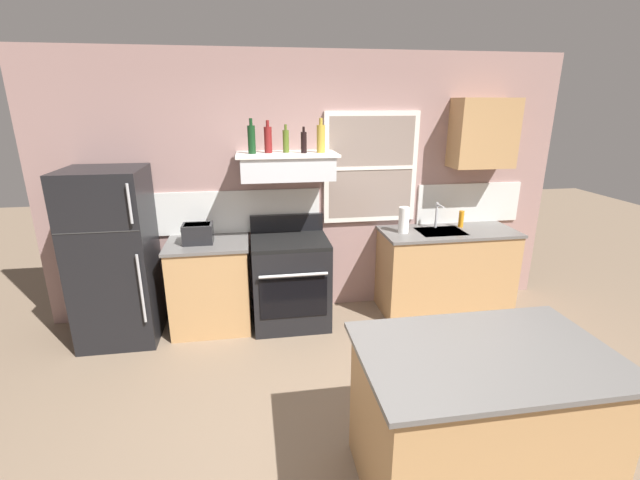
% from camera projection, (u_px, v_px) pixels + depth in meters
% --- Properties ---
extents(ground_plane, '(16.00, 16.00, 0.00)m').
position_uv_depth(ground_plane, '(357.00, 453.00, 2.85)').
color(ground_plane, '#7A6651').
extents(back_wall, '(5.40, 0.11, 2.70)m').
position_uv_depth(back_wall, '(312.00, 187.00, 4.54)').
color(back_wall, gray).
rests_on(back_wall, ground_plane).
extents(refrigerator, '(0.70, 0.72, 1.65)m').
position_uv_depth(refrigerator, '(114.00, 257.00, 4.04)').
color(refrigerator, black).
rests_on(refrigerator, ground_plane).
extents(counter_left_of_stove, '(0.79, 0.63, 0.91)m').
position_uv_depth(counter_left_of_stove, '(211.00, 285.00, 4.34)').
color(counter_left_of_stove, tan).
rests_on(counter_left_of_stove, ground_plane).
extents(toaster, '(0.30, 0.20, 0.19)m').
position_uv_depth(toaster, '(198.00, 233.00, 4.14)').
color(toaster, black).
rests_on(toaster, counter_left_of_stove).
extents(stove_range, '(0.76, 0.69, 1.09)m').
position_uv_depth(stove_range, '(290.00, 280.00, 4.43)').
color(stove_range, black).
rests_on(stove_range, ground_plane).
extents(range_hood_shelf, '(0.96, 0.52, 0.24)m').
position_uv_depth(range_hood_shelf, '(287.00, 166.00, 4.16)').
color(range_hood_shelf, silver).
extents(bottle_dark_green_wine, '(0.07, 0.07, 0.32)m').
position_uv_depth(bottle_dark_green_wine, '(252.00, 139.00, 4.02)').
color(bottle_dark_green_wine, '#143819').
rests_on(bottle_dark_green_wine, range_hood_shelf).
extents(bottle_red_label_wine, '(0.07, 0.07, 0.30)m').
position_uv_depth(bottle_red_label_wine, '(268.00, 139.00, 4.09)').
color(bottle_red_label_wine, maroon).
rests_on(bottle_red_label_wine, range_hood_shelf).
extents(bottle_olive_oil_square, '(0.06, 0.06, 0.26)m').
position_uv_depth(bottle_olive_oil_square, '(286.00, 141.00, 4.12)').
color(bottle_olive_oil_square, '#4C601E').
rests_on(bottle_olive_oil_square, range_hood_shelf).
extents(bottle_balsamic_dark, '(0.06, 0.06, 0.24)m').
position_uv_depth(bottle_balsamic_dark, '(304.00, 142.00, 4.08)').
color(bottle_balsamic_dark, black).
rests_on(bottle_balsamic_dark, range_hood_shelf).
extents(bottle_champagne_gold_foil, '(0.08, 0.08, 0.32)m').
position_uv_depth(bottle_champagne_gold_foil, '(321.00, 138.00, 4.10)').
color(bottle_champagne_gold_foil, '#B29333').
rests_on(bottle_champagne_gold_foil, range_hood_shelf).
extents(counter_right_with_sink, '(1.43, 0.63, 0.91)m').
position_uv_depth(counter_right_with_sink, '(445.00, 270.00, 4.72)').
color(counter_right_with_sink, tan).
rests_on(counter_right_with_sink, ground_plane).
extents(sink_faucet, '(0.03, 0.17, 0.28)m').
position_uv_depth(sink_faucet, '(437.00, 212.00, 4.61)').
color(sink_faucet, silver).
rests_on(sink_faucet, counter_right_with_sink).
extents(paper_towel_roll, '(0.11, 0.11, 0.27)m').
position_uv_depth(paper_towel_roll, '(404.00, 220.00, 4.47)').
color(paper_towel_roll, white).
rests_on(paper_towel_roll, counter_right_with_sink).
extents(dish_soap_bottle, '(0.06, 0.06, 0.18)m').
position_uv_depth(dish_soap_bottle, '(461.00, 219.00, 4.68)').
color(dish_soap_bottle, orange).
rests_on(dish_soap_bottle, counter_right_with_sink).
extents(kitchen_island, '(1.40, 0.90, 0.91)m').
position_uv_depth(kitchen_island, '(478.00, 420.00, 2.50)').
color(kitchen_island, tan).
rests_on(kitchen_island, ground_plane).
extents(upper_cabinet_right, '(0.64, 0.32, 0.70)m').
position_uv_depth(upper_cabinet_right, '(483.00, 133.00, 4.47)').
color(upper_cabinet_right, tan).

